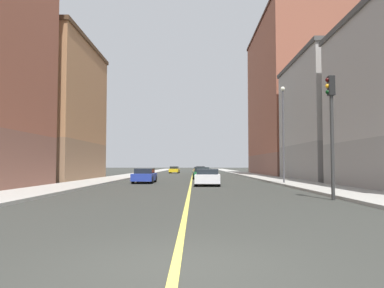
{
  "coord_description": "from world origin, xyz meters",
  "views": [
    {
      "loc": [
        0.3,
        -6.03,
        1.6
      ],
      "look_at": [
        0.09,
        26.77,
        3.39
      ],
      "focal_mm": 35.46,
      "sensor_mm": 36.0,
      "label": 1
    }
  ],
  "objects_px": {
    "traffic_light_left_near": "(331,119)",
    "street_lamp_left_near": "(283,125)",
    "building_left_far": "(295,99)",
    "car_white": "(208,177)",
    "car_blue": "(145,176)",
    "car_yellow": "(174,170)",
    "car_red": "(200,171)",
    "building_left_mid": "(350,119)",
    "building_right_midblock": "(36,111)",
    "car_orange": "(200,170)",
    "car_green": "(201,173)"
  },
  "relations": [
    {
      "from": "building_right_midblock",
      "to": "street_lamp_left_near",
      "type": "height_order",
      "value": "building_right_midblock"
    },
    {
      "from": "traffic_light_left_near",
      "to": "car_blue",
      "type": "bearing_deg",
      "value": 123.55
    },
    {
      "from": "building_right_midblock",
      "to": "car_green",
      "type": "bearing_deg",
      "value": 11.59
    },
    {
      "from": "car_green",
      "to": "car_red",
      "type": "bearing_deg",
      "value": 89.91
    },
    {
      "from": "traffic_light_left_near",
      "to": "car_red",
      "type": "distance_m",
      "value": 43.05
    },
    {
      "from": "car_blue",
      "to": "car_red",
      "type": "distance_m",
      "value": 27.06
    },
    {
      "from": "building_left_far",
      "to": "traffic_light_left_near",
      "type": "xyz_separation_m",
      "value": [
        -9.54,
        -41.88,
        -8.2
      ]
    },
    {
      "from": "street_lamp_left_near",
      "to": "car_green",
      "type": "bearing_deg",
      "value": 119.69
    },
    {
      "from": "street_lamp_left_near",
      "to": "car_green",
      "type": "xyz_separation_m",
      "value": [
        -6.49,
        11.38,
        -4.23
      ]
    },
    {
      "from": "car_orange",
      "to": "street_lamp_left_near",
      "type": "bearing_deg",
      "value": -81.17
    },
    {
      "from": "building_right_midblock",
      "to": "car_green",
      "type": "height_order",
      "value": "building_right_midblock"
    },
    {
      "from": "car_yellow",
      "to": "car_red",
      "type": "xyz_separation_m",
      "value": [
        4.59,
        -11.6,
        -0.01
      ]
    },
    {
      "from": "street_lamp_left_near",
      "to": "car_white",
      "type": "distance_m",
      "value": 7.73
    },
    {
      "from": "car_blue",
      "to": "building_right_midblock",
      "type": "bearing_deg",
      "value": 155.39
    },
    {
      "from": "car_orange",
      "to": "building_left_mid",
      "type": "bearing_deg",
      "value": -65.51
    },
    {
      "from": "car_green",
      "to": "car_yellow",
      "type": "bearing_deg",
      "value": 98.9
    },
    {
      "from": "traffic_light_left_near",
      "to": "car_blue",
      "type": "relative_size",
      "value": 1.3
    },
    {
      "from": "car_blue",
      "to": "car_orange",
      "type": "xyz_separation_m",
      "value": [
        5.47,
        37.43,
        -0.01
      ]
    },
    {
      "from": "street_lamp_left_near",
      "to": "car_orange",
      "type": "relative_size",
      "value": 1.81
    },
    {
      "from": "building_left_mid",
      "to": "building_right_midblock",
      "type": "xyz_separation_m",
      "value": [
        -32.2,
        0.37,
        0.94
      ]
    },
    {
      "from": "car_yellow",
      "to": "car_green",
      "type": "xyz_separation_m",
      "value": [
        4.56,
        -29.13,
        -0.0
      ]
    },
    {
      "from": "traffic_light_left_near",
      "to": "car_yellow",
      "type": "height_order",
      "value": "traffic_light_left_near"
    },
    {
      "from": "street_lamp_left_near",
      "to": "car_yellow",
      "type": "xyz_separation_m",
      "value": [
        -11.05,
        40.52,
        -4.22
      ]
    },
    {
      "from": "building_left_far",
      "to": "car_white",
      "type": "xyz_separation_m",
      "value": [
        -14.79,
        -29.87,
        -11.25
      ]
    },
    {
      "from": "building_left_mid",
      "to": "car_white",
      "type": "bearing_deg",
      "value": -148.24
    },
    {
      "from": "building_right_midblock",
      "to": "car_blue",
      "type": "xyz_separation_m",
      "value": [
        12.02,
        -5.51,
        -6.53
      ]
    },
    {
      "from": "building_left_mid",
      "to": "car_blue",
      "type": "bearing_deg",
      "value": -165.72
    },
    {
      "from": "building_left_far",
      "to": "traffic_light_left_near",
      "type": "distance_m",
      "value": 43.73
    },
    {
      "from": "car_red",
      "to": "car_orange",
      "type": "xyz_separation_m",
      "value": [
        0.28,
        10.87,
        -0.0
      ]
    },
    {
      "from": "building_left_far",
      "to": "car_yellow",
      "type": "distance_m",
      "value": 25.72
    },
    {
      "from": "car_yellow",
      "to": "car_red",
      "type": "bearing_deg",
      "value": -68.42
    },
    {
      "from": "car_red",
      "to": "car_orange",
      "type": "relative_size",
      "value": 1.0
    },
    {
      "from": "building_left_mid",
      "to": "car_red",
      "type": "xyz_separation_m",
      "value": [
        -14.99,
        21.43,
        -5.59
      ]
    },
    {
      "from": "car_blue",
      "to": "car_white",
      "type": "distance_m",
      "value": 6.72
    },
    {
      "from": "traffic_light_left_near",
      "to": "building_left_far",
      "type": "bearing_deg",
      "value": 77.17
    },
    {
      "from": "traffic_light_left_near",
      "to": "car_white",
      "type": "height_order",
      "value": "traffic_light_left_near"
    },
    {
      "from": "car_green",
      "to": "car_orange",
      "type": "bearing_deg",
      "value": 89.38
    },
    {
      "from": "building_right_midblock",
      "to": "car_blue",
      "type": "distance_m",
      "value": 14.75
    },
    {
      "from": "car_white",
      "to": "car_green",
      "type": "bearing_deg",
      "value": 91.01
    },
    {
      "from": "traffic_light_left_near",
      "to": "street_lamp_left_near",
      "type": "relative_size",
      "value": 0.72
    },
    {
      "from": "car_white",
      "to": "car_green",
      "type": "relative_size",
      "value": 1.02
    },
    {
      "from": "street_lamp_left_near",
      "to": "car_white",
      "type": "height_order",
      "value": "street_lamp_left_near"
    },
    {
      "from": "building_left_mid",
      "to": "building_right_midblock",
      "type": "relative_size",
      "value": 0.96
    },
    {
      "from": "car_blue",
      "to": "car_yellow",
      "type": "height_order",
      "value": "car_blue"
    },
    {
      "from": "building_right_midblock",
      "to": "car_blue",
      "type": "bearing_deg",
      "value": -24.61
    },
    {
      "from": "car_yellow",
      "to": "car_orange",
      "type": "height_order",
      "value": "car_orange"
    },
    {
      "from": "building_left_mid",
      "to": "street_lamp_left_near",
      "type": "xyz_separation_m",
      "value": [
        -8.52,
        -7.49,
        -1.36
      ]
    },
    {
      "from": "traffic_light_left_near",
      "to": "street_lamp_left_near",
      "type": "height_order",
      "value": "street_lamp_left_near"
    },
    {
      "from": "building_right_midblock",
      "to": "car_yellow",
      "type": "bearing_deg",
      "value": 68.87
    },
    {
      "from": "car_orange",
      "to": "car_yellow",
      "type": "bearing_deg",
      "value": 171.43
    }
  ]
}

